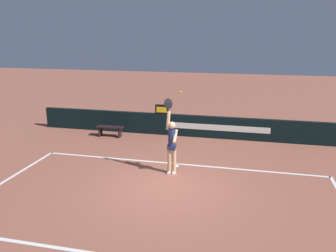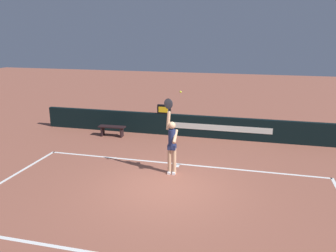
# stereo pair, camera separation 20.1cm
# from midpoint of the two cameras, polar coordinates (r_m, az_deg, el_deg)

# --- Properties ---
(ground_plane) EXTENTS (60.00, 60.00, 0.00)m
(ground_plane) POSITION_cam_midpoint_polar(r_m,az_deg,el_deg) (10.42, 0.14, -10.17)
(ground_plane) COLOR #965441
(court_lines) EXTENTS (10.17, 5.46, 0.00)m
(court_lines) POSITION_cam_midpoint_polar(r_m,az_deg,el_deg) (9.74, -0.99, -12.08)
(court_lines) COLOR white
(court_lines) RESTS_ON ground
(back_wall) EXTENTS (14.52, 0.21, 0.97)m
(back_wall) POSITION_cam_midpoint_polar(r_m,az_deg,el_deg) (15.11, 5.02, -0.02)
(back_wall) COLOR black
(back_wall) RESTS_ON ground
(speed_display) EXTENTS (0.60, 0.18, 0.41)m
(speed_display) POSITION_cam_midpoint_polar(r_m,az_deg,el_deg) (15.22, -0.29, 2.83)
(speed_display) COLOR black
(speed_display) RESTS_ON back_wall
(tennis_player) EXTENTS (0.45, 0.51, 2.53)m
(tennis_player) POSITION_cam_midpoint_polar(r_m,az_deg,el_deg) (10.95, 1.17, -2.90)
(tennis_player) COLOR tan
(tennis_player) RESTS_ON ground
(tennis_ball) EXTENTS (0.07, 0.07, 0.07)m
(tennis_ball) POSITION_cam_midpoint_polar(r_m,az_deg,el_deg) (10.24, 2.70, 5.77)
(tennis_ball) COLOR yellow
(courtside_bench_near) EXTENTS (1.21, 0.39, 0.47)m
(courtside_bench_near) POSITION_cam_midpoint_polar(r_m,az_deg,el_deg) (15.31, -9.05, -0.47)
(courtside_bench_near) COLOR black
(courtside_bench_near) RESTS_ON ground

